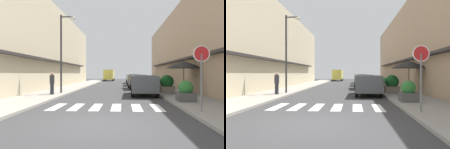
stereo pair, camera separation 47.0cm
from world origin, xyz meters
TOP-DOWN VIEW (x-y plane):
  - ground_plane at (0.00, 14.97)m, footprint 82.36×82.36m
  - sidewalk_left at (-4.77, 14.97)m, footprint 2.85×52.41m
  - sidewalk_right at (4.77, 14.97)m, footprint 2.85×52.41m
  - building_row_left at (-8.68, 15.85)m, footprint 5.50×35.69m
  - building_row_right at (8.68, 15.85)m, footprint 5.50×35.69m
  - crosswalk at (-0.00, 3.49)m, footprint 5.20×2.20m
  - parked_car_near at (2.29, 9.18)m, footprint 1.93×4.52m
  - parked_car_mid at (2.29, 15.56)m, footprint 1.96×4.34m
  - parked_car_far at (2.29, 21.67)m, footprint 1.95×4.25m
  - parked_car_distant at (2.29, 28.52)m, footprint 1.90×4.45m
  - delivery_van at (-2.14, 39.35)m, footprint 2.14×5.46m
  - round_street_sign at (3.83, 1.92)m, footprint 0.65×0.07m
  - street_lamp at (-3.74, 9.49)m, footprint 1.19×0.28m
  - cafe_umbrella at (5.32, 9.61)m, footprint 2.69×2.69m
  - planter_corner at (4.13, 4.99)m, footprint 0.89×0.89m
  - planter_midblock at (4.18, 10.12)m, footprint 1.04×1.04m
  - planter_far at (4.60, 16.97)m, footprint 0.80×0.80m
  - pedestrian_walking_near at (-4.22, 8.32)m, footprint 0.34×0.34m

SIDE VIEW (x-z plane):
  - ground_plane at x=0.00m, z-range 0.00..0.00m
  - crosswalk at x=0.00m, z-range 0.00..0.01m
  - sidewalk_left at x=-4.77m, z-range 0.00..0.12m
  - sidewalk_right at x=4.77m, z-range 0.00..0.12m
  - planter_far at x=4.60m, z-range 0.07..1.11m
  - planter_corner at x=4.13m, z-range 0.07..1.17m
  - planter_midblock at x=4.18m, z-range 0.09..1.46m
  - parked_car_far at x=2.29m, z-range 0.19..1.66m
  - parked_car_mid at x=2.29m, z-range 0.19..1.66m
  - parked_car_distant at x=2.29m, z-range 0.19..1.66m
  - parked_car_near at x=2.29m, z-range 0.19..1.66m
  - pedestrian_walking_near at x=-4.22m, z-range 0.16..1.73m
  - delivery_van at x=-2.14m, z-range 0.22..2.59m
  - round_street_sign at x=3.83m, z-range 0.80..3.38m
  - cafe_umbrella at x=5.32m, z-range 1.05..3.48m
  - street_lamp at x=-3.74m, z-range 0.74..6.67m
  - building_row_right at x=8.68m, z-range 0.00..8.38m
  - building_row_left at x=-8.68m, z-range 0.00..8.73m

